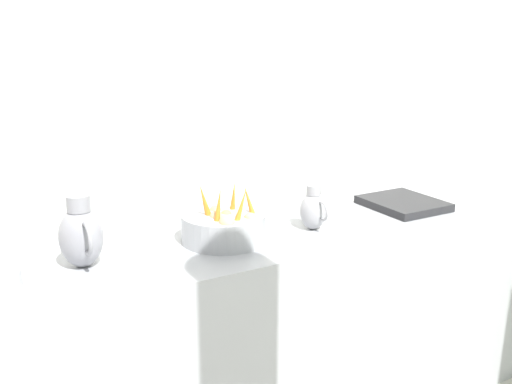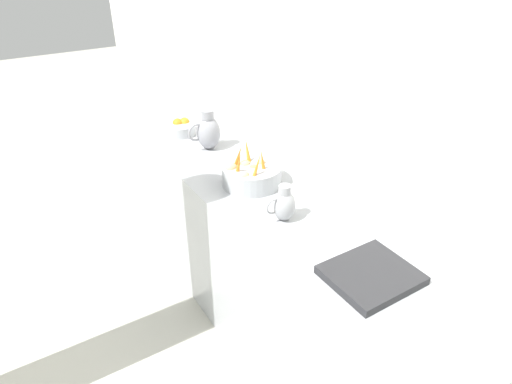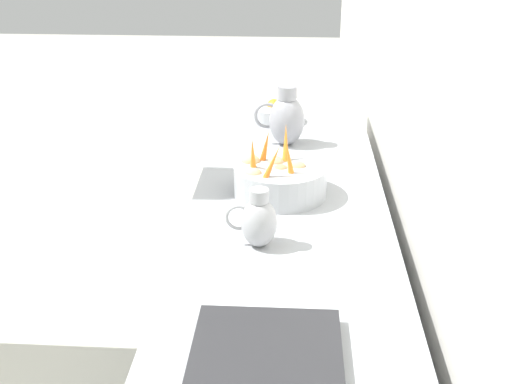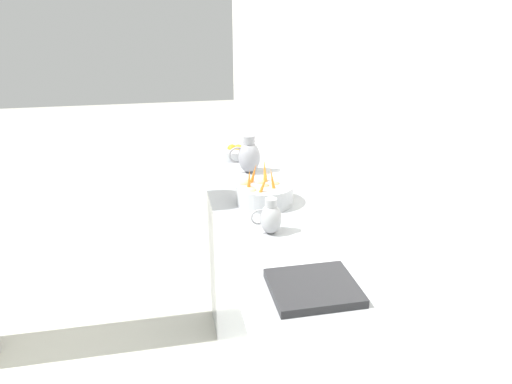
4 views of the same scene
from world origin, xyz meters
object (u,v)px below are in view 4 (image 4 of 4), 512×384
vegetable_colander (264,193)px  metal_pitcher_tall (249,156)px  orange_bowl (233,153)px  metal_pitcher_short (270,218)px

vegetable_colander → metal_pitcher_tall: size_ratio=1.29×
orange_bowl → vegetable_colander: bearing=93.1°
orange_bowl → metal_pitcher_tall: 0.33m
vegetable_colander → orange_bowl: size_ratio=1.50×
metal_pitcher_short → orange_bowl: bearing=-90.3°
vegetable_colander → metal_pitcher_tall: bearing=-91.3°
orange_bowl → metal_pitcher_short: 1.23m
metal_pitcher_tall → metal_pitcher_short: (0.06, 0.92, -0.03)m
vegetable_colander → metal_pitcher_tall: 0.54m
vegetable_colander → orange_bowl: (0.05, -0.85, -0.02)m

